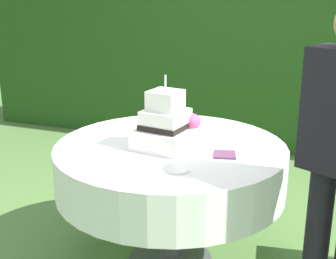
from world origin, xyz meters
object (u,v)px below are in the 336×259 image
object	(u,v)px
cake_table	(170,167)
wedding_cake	(167,126)
serving_plate_near	(166,127)
napkin_stack	(225,155)
serving_plate_left	(178,170)
serving_plate_far	(120,124)

from	to	relation	value
cake_table	wedding_cake	size ratio (longest dim) A/B	3.23
cake_table	wedding_cake	distance (m)	0.27
serving_plate_near	napkin_stack	world-z (taller)	same
cake_table	serving_plate_near	xyz separation A→B (m)	(-0.14, 0.30, 0.14)
cake_table	serving_plate_left	size ratio (longest dim) A/B	11.61
wedding_cake	serving_plate_left	size ratio (longest dim) A/B	3.60
serving_plate_near	serving_plate_far	distance (m)	0.31
serving_plate_near	serving_plate_left	world-z (taller)	same
napkin_stack	serving_plate_near	bearing A→B (deg)	142.63
serving_plate_left	serving_plate_near	bearing A→B (deg)	115.32
serving_plate_far	napkin_stack	distance (m)	0.85
wedding_cake	serving_plate_far	bearing A→B (deg)	146.12
serving_plate_left	wedding_cake	bearing A→B (deg)	119.55
serving_plate_left	serving_plate_far	bearing A→B (deg)	135.51
napkin_stack	wedding_cake	bearing A→B (deg)	176.54
wedding_cake	napkin_stack	world-z (taller)	wedding_cake
cake_table	serving_plate_far	xyz separation A→B (m)	(-0.45, 0.25, 0.14)
serving_plate_far	napkin_stack	bearing A→B (deg)	-22.02
wedding_cake	serving_plate_left	distance (m)	0.38
serving_plate_near	serving_plate_left	xyz separation A→B (m)	(0.31, -0.65, 0.00)
wedding_cake	serving_plate_near	size ratio (longest dim) A/B	3.35
cake_table	napkin_stack	world-z (taller)	napkin_stack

